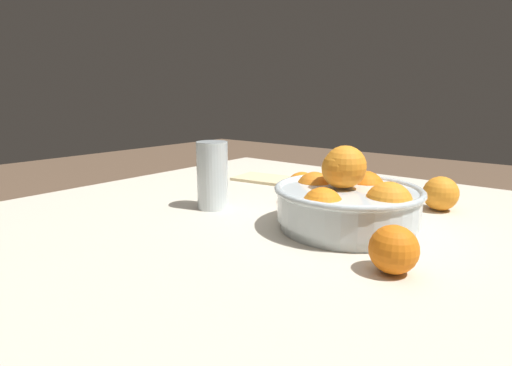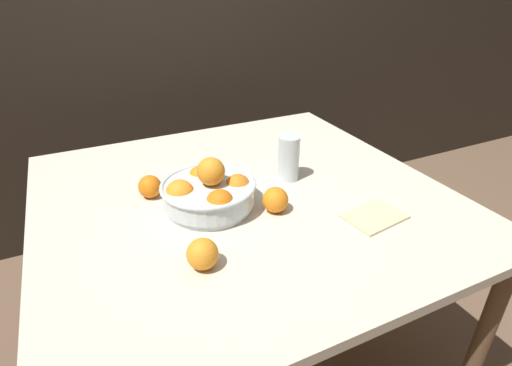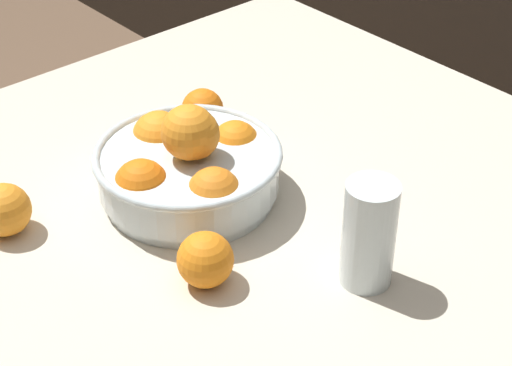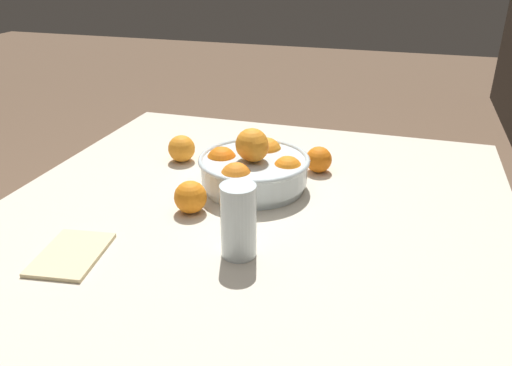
# 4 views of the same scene
# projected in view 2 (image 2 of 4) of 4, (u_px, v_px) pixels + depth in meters

# --- Properties ---
(ground_plane) EXTENTS (12.00, 12.00, 0.00)m
(ground_plane) POSITION_uv_depth(u_px,v_px,m) (246.00, 354.00, 1.57)
(ground_plane) COLOR brown
(dining_table) EXTENTS (1.20, 1.16, 0.73)m
(dining_table) POSITION_uv_depth(u_px,v_px,m) (244.00, 212.00, 1.26)
(dining_table) COLOR beige
(dining_table) RESTS_ON ground_plane
(fruit_bowl) EXTENTS (0.27, 0.27, 0.16)m
(fruit_bowl) POSITION_uv_depth(u_px,v_px,m) (209.00, 191.00, 1.13)
(fruit_bowl) COLOR silver
(fruit_bowl) RESTS_ON dining_table
(juice_glass) EXTENTS (0.07, 0.07, 0.15)m
(juice_glass) POSITION_uv_depth(u_px,v_px,m) (289.00, 160.00, 1.28)
(juice_glass) COLOR #F4A314
(juice_glass) RESTS_ON dining_table
(orange_loose_near_bowl) EXTENTS (0.07, 0.07, 0.07)m
(orange_loose_near_bowl) POSITION_uv_depth(u_px,v_px,m) (202.00, 254.00, 0.91)
(orange_loose_near_bowl) COLOR orange
(orange_loose_near_bowl) RESTS_ON dining_table
(orange_loose_front) EXTENTS (0.07, 0.07, 0.07)m
(orange_loose_front) POSITION_uv_depth(u_px,v_px,m) (150.00, 187.00, 1.19)
(orange_loose_front) COLOR orange
(orange_loose_front) RESTS_ON dining_table
(orange_loose_aside) EXTENTS (0.07, 0.07, 0.07)m
(orange_loose_aside) POSITION_uv_depth(u_px,v_px,m) (275.00, 200.00, 1.12)
(orange_loose_aside) COLOR orange
(orange_loose_aside) RESTS_ON dining_table
(napkin) EXTENTS (0.18, 0.14, 0.01)m
(napkin) POSITION_uv_depth(u_px,v_px,m) (374.00, 217.00, 1.10)
(napkin) COLOR beige
(napkin) RESTS_ON dining_table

